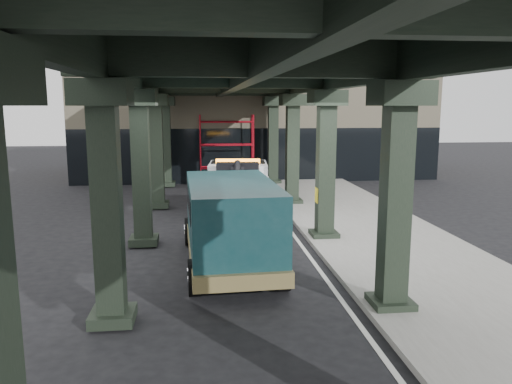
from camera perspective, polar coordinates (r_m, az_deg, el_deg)
ground at (r=14.84m, az=-0.20°, el=-7.82°), size 90.00×90.00×0.00m
sidewalk at (r=17.72m, az=13.75°, el=-4.92°), size 5.00×40.00×0.15m
lane_stripe at (r=16.99m, az=4.79°, el=-5.55°), size 0.12×38.00×0.01m
viaduct at (r=16.13m, az=-2.46°, el=13.24°), size 7.40×32.00×6.40m
building at (r=34.24m, az=-0.52°, el=8.99°), size 22.00×10.00×8.00m
scaffolding at (r=28.84m, az=-3.38°, el=5.05°), size 3.08×0.88×4.00m
tow_truck at (r=17.67m, az=-2.11°, el=-0.70°), size 2.90×8.12×2.61m
towed_van at (r=13.87m, az=-2.97°, el=-3.35°), size 2.71×6.26×2.50m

